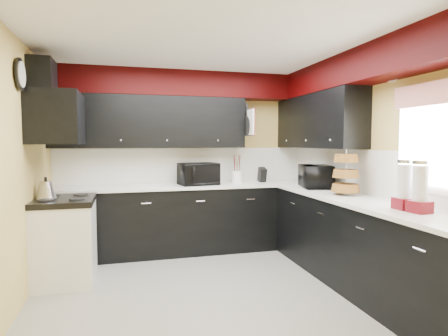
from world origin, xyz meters
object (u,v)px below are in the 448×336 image
at_px(toaster_oven, 199,174).
at_px(kettle, 46,190).
at_px(utensil_crock, 237,177).
at_px(microwave, 316,176).
at_px(knife_block, 262,175).

relative_size(toaster_oven, kettle, 2.46).
bearing_deg(utensil_crock, microwave, -45.30).
distance_m(knife_block, kettle, 2.89).
xyz_separation_m(microwave, utensil_crock, (-0.82, 0.83, -0.06)).
height_order(microwave, utensil_crock, microwave).
bearing_deg(kettle, microwave, -0.37).
bearing_deg(kettle, knife_block, 16.00).
bearing_deg(utensil_crock, kettle, -161.43).
bearing_deg(utensil_crock, knife_block, -1.07).
height_order(toaster_oven, microwave, toaster_oven).
height_order(toaster_oven, utensil_crock, toaster_oven).
xyz_separation_m(toaster_oven, kettle, (-1.81, -0.70, -0.08)).
height_order(microwave, knife_block, microwave).
distance_m(toaster_oven, kettle, 1.94).
distance_m(utensil_crock, knife_block, 0.39).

